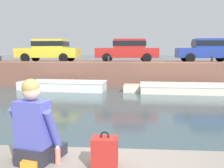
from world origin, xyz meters
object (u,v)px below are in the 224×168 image
Objects in this scene: boat_moored_west_white at (64,86)px; mooring_bollard_mid at (108,59)px; backpack_on_ledge at (105,153)px; person_seated_left at (36,130)px; car_leftmost_yellow at (49,50)px; boat_moored_central_cream at (180,88)px; mooring_bollard_east at (212,59)px; bottle_drink at (58,156)px; car_left_inner_red at (128,50)px; car_centre_blue at (207,50)px; mooring_bollard_west at (0,59)px.

boat_moored_west_white is 3.35m from mooring_bollard_mid.
person_seated_left is at bearing 174.11° from backpack_on_ledge.
car_leftmost_yellow is at bearing 110.34° from backpack_on_ledge.
mooring_bollard_mid reaches higher than boat_moored_west_white.
person_seated_left is at bearing -108.66° from boat_moored_central_cream.
car_leftmost_yellow is (-1.79, 2.93, 2.11)m from boat_moored_west_white.
mooring_bollard_east reaches higher than person_seated_left.
bottle_drink is (-3.53, -11.25, 0.79)m from boat_moored_central_cream.
backpack_on_ledge is at bearing -85.03° from mooring_bollard_mid.
bottle_drink is (-0.59, -14.41, -1.37)m from car_left_inner_red.
mooring_bollard_east reaches higher than backpack_on_ledge.
car_left_inner_red is at bearing 0.04° from car_leftmost_yellow.
car_centre_blue is at bearing 66.99° from person_seated_left.
car_centre_blue is 6.60m from mooring_bollard_mid.
car_centre_blue is 9.52× the size of backpack_on_ledge.
mooring_bollard_east is at bearing -6.19° from car_leftmost_yellow.
car_centre_blue is 19.04× the size of bottle_drink.
mooring_bollard_west is at bearing 159.47° from boat_moored_west_white.
mooring_bollard_west is (-2.94, -1.16, -0.61)m from car_leftmost_yellow.
backpack_on_ledge is (1.16, -13.30, -0.69)m from mooring_bollard_mid.
person_seated_left reaches higher than backpack_on_ledge.
car_left_inner_red is 20.65× the size of bottle_drink.
mooring_bollard_mid reaches higher than boat_moored_central_cream.
car_left_inner_red is 14.49m from bottle_drink.
mooring_bollard_west is 1.09× the size of backpack_on_ledge.
boat_moored_central_cream is 1.49× the size of car_centre_blue.
car_left_inner_red is at bearing 167.51° from mooring_bollard_east.
car_centre_blue is 8.73× the size of mooring_bollard_west.
car_left_inner_red is 10.32× the size of backpack_on_ledge.
mooring_bollard_mid is 13.29m from bottle_drink.
backpack_on_ledge is at bearing -104.83° from boat_moored_central_cream.
mooring_bollard_mid is (7.14, 0.00, 0.00)m from mooring_bollard_west.
boat_moored_west_white is at bearing 177.99° from boat_moored_central_cream.
mooring_bollard_east is at bearing 68.33° from backpack_on_ledge.
car_leftmost_yellow is at bearing 121.50° from boat_moored_west_white.
mooring_bollard_west reaches higher than bottle_drink.
mooring_bollard_east is (-0.02, -1.16, -0.61)m from car_centre_blue.
car_centre_blue is at bearing 10.14° from mooring_bollard_mid.
person_seated_left is (2.77, -11.45, 1.02)m from boat_moored_west_white.
mooring_bollard_west reaches higher than boat_moored_central_cream.
bottle_drink reaches higher than boat_moored_west_white.
mooring_bollard_east is (13.58, 0.00, 0.00)m from mooring_bollard_west.
car_leftmost_yellow and car_left_inner_red have the same top height.
car_centre_blue reaches higher than boat_moored_central_cream.
car_leftmost_yellow is at bearing 159.30° from boat_moored_central_cream.
boat_moored_west_white is at bearing -58.50° from car_leftmost_yellow.
car_leftmost_yellow is 5.41m from car_left_inner_red.
mooring_bollard_mid is at bearing 91.56° from person_seated_left.
person_seated_left is at bearing -113.01° from car_centre_blue.
mooring_bollard_east is at bearing -12.49° from car_left_inner_red.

